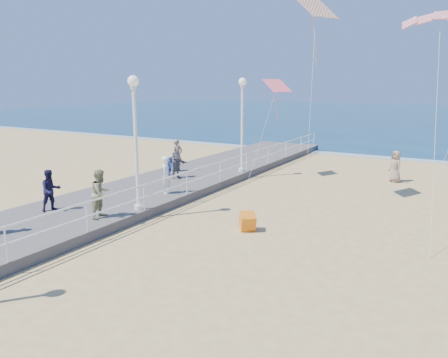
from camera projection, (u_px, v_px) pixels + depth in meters
The scene contains 18 objects.
ground at pixel (257, 242), 15.21m from camera, with size 160.00×160.00×0.00m, color tan.
ocean at pixel (433, 117), 70.20m from camera, with size 160.00×90.00×0.05m, color #0D344E.
surf_line at pixel (377, 157), 32.55m from camera, with size 160.00×1.20×0.04m, color silver.
boardwalk at pixel (101, 207), 18.83m from camera, with size 5.00×44.00×0.40m, color #645F5A.
railing at pixel (144, 190), 17.41m from camera, with size 0.05×42.00×0.55m.
lamp_post_mid at pixel (135, 129), 17.03m from camera, with size 0.44×0.44×5.32m.
lamp_post_far at pixel (242, 115), 24.65m from camera, with size 0.44×0.44×5.32m.
woman_holding_toddler at pixel (167, 175), 20.15m from camera, with size 0.64×0.42×1.75m, color white.
toddler_held at pixel (171, 166), 20.12m from camera, with size 0.42×0.33×0.87m, color blue.
spectator_1 at pixel (101, 194), 16.52m from camera, with size 0.91×0.71×1.87m, color gray.
spectator_5 at pixel (176, 165), 23.50m from camera, with size 1.35×0.43×1.46m, color slate.
spectator_6 at pixel (177, 155), 25.26m from camera, with size 0.68×0.45×1.87m, color #7F6958.
spectator_7 at pixel (51, 190), 17.42m from camera, with size 0.81×0.63×1.67m, color #1A1835.
beach_walker_c at pixel (396, 166), 24.28m from camera, with size 0.87×0.56×1.78m, color gray.
box_kite at pixel (248, 223), 16.32m from camera, with size 0.55×0.55×0.60m, color #E4400D.
kite_parafoil at pixel (441, 15), 16.43m from camera, with size 2.84×0.90×0.30m, color red, non-canonical shape.
kite_diamond_pink at pixel (277, 86), 24.45m from camera, with size 1.31×1.31×0.02m, color #FF5D6B.
kite_diamond_redwhite at pixel (316, 7), 18.27m from camera, with size 1.53×1.53×0.02m, color #C05316.
Camera 1 is at (6.17, -13.04, 5.43)m, focal length 35.00 mm.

